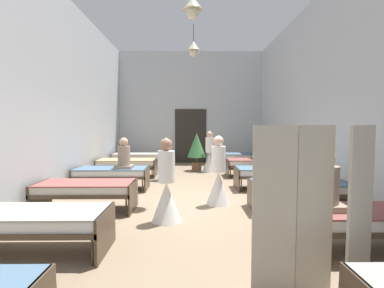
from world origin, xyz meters
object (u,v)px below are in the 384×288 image
(bed_right_row_1, at_px, (353,219))
(nurse_near_aisle, at_px, (218,180))
(patient_seated_secondary, at_px, (124,157))
(bed_right_row_2, at_px, (299,188))
(bed_left_row_2, at_px, (86,189))
(privacy_screen, at_px, (316,212))
(bed_right_row_4, at_px, (255,163))
(bed_right_row_5, at_px, (244,157))
(bed_right_row_3, at_px, (272,173))
(nurse_far_aisle, at_px, (210,157))
(bed_left_row_3, at_px, (112,173))
(bed_left_row_1, at_px, (35,221))
(potted_plant, at_px, (197,147))
(patient_seated_primary, at_px, (326,187))
(bed_left_row_5, at_px, (137,157))
(bed_left_row_4, at_px, (127,163))
(nurse_mid_aisle, at_px, (166,192))

(bed_right_row_1, height_order, nurse_near_aisle, nurse_near_aisle)
(patient_seated_secondary, bearing_deg, bed_right_row_2, -24.69)
(bed_right_row_1, distance_m, nurse_near_aisle, 2.78)
(bed_left_row_2, distance_m, privacy_screen, 4.37)
(privacy_screen, bearing_deg, bed_right_row_4, 66.66)
(bed_right_row_4, height_order, bed_right_row_5, same)
(bed_right_row_3, xyz_separation_m, nurse_far_aisle, (-1.44, 2.85, 0.09))
(bed_right_row_2, bearing_deg, bed_left_row_2, 180.00)
(bed_left_row_3, bearing_deg, bed_left_row_1, -90.00)
(bed_left_row_1, distance_m, bed_right_row_5, 8.55)
(bed_right_row_2, height_order, nurse_near_aisle, nurse_near_aisle)
(potted_plant, bearing_deg, bed_left_row_1, -109.02)
(bed_right_row_3, relative_size, nurse_far_aisle, 1.28)
(nurse_near_aisle, bearing_deg, bed_right_row_4, 76.94)
(bed_right_row_5, bearing_deg, patient_seated_primary, -92.71)
(bed_left_row_5, bearing_deg, bed_left_row_1, -90.00)
(bed_left_row_2, distance_m, bed_right_row_4, 5.63)
(bed_left_row_1, relative_size, bed_right_row_2, 1.00)
(bed_left_row_5, bearing_deg, bed_right_row_1, -60.36)
(bed_left_row_2, xyz_separation_m, nurse_far_aisle, (2.79, 4.71, 0.09))
(bed_left_row_4, bearing_deg, bed_right_row_3, -23.72)
(bed_right_row_4, height_order, patient_seated_secondary, patient_seated_secondary)
(bed_right_row_2, bearing_deg, privacy_screen, -108.42)
(nurse_near_aisle, height_order, patient_seated_secondary, nurse_near_aisle)
(bed_right_row_2, xyz_separation_m, nurse_far_aisle, (-1.44, 4.71, 0.09))
(nurse_mid_aisle, bearing_deg, patient_seated_secondary, -41.66)
(privacy_screen, bearing_deg, bed_right_row_5, 68.45)
(bed_left_row_1, distance_m, bed_left_row_4, 5.58)
(patient_seated_primary, relative_size, patient_seated_secondary, 1.00)
(bed_right_row_2, height_order, bed_left_row_4, same)
(potted_plant, height_order, privacy_screen, privacy_screen)
(bed_left_row_3, xyz_separation_m, nurse_near_aisle, (2.67, -1.42, 0.09))
(nurse_near_aisle, bearing_deg, privacy_screen, -67.02)
(bed_right_row_4, bearing_deg, bed_right_row_3, -90.00)
(bed_left_row_2, relative_size, privacy_screen, 1.12)
(bed_right_row_5, bearing_deg, bed_left_row_1, -119.64)
(nurse_far_aisle, bearing_deg, potted_plant, -114.56)
(bed_left_row_5, distance_m, bed_right_row_5, 4.23)
(bed_left_row_4, xyz_separation_m, nurse_far_aisle, (2.79, 0.99, 0.09))
(bed_left_row_4, xyz_separation_m, bed_left_row_5, (0.00, 1.86, 0.00))
(bed_right_row_5, height_order, patient_seated_secondary, patient_seated_secondary)
(bed_right_row_3, relative_size, bed_right_row_4, 1.00)
(bed_left_row_5, relative_size, bed_right_row_5, 1.00)
(bed_right_row_2, xyz_separation_m, bed_left_row_3, (-4.23, 1.86, 0.00))
(bed_right_row_5, distance_m, privacy_screen, 8.49)
(bed_left_row_5, relative_size, privacy_screen, 1.12)
(bed_right_row_4, height_order, potted_plant, potted_plant)
(bed_right_row_1, xyz_separation_m, nurse_far_aisle, (-1.44, 6.56, 0.09))
(bed_left_row_3, relative_size, bed_right_row_3, 1.00)
(bed_left_row_3, distance_m, privacy_screen, 5.76)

